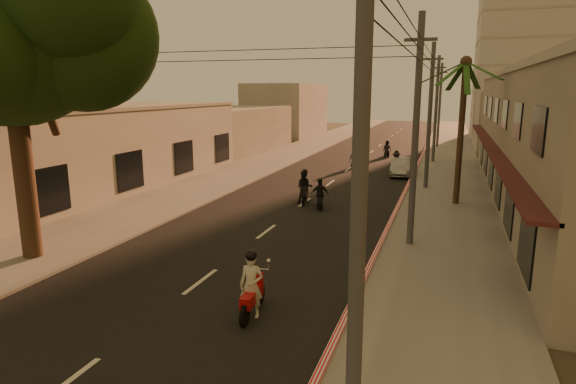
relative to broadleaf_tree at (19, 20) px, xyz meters
name	(u,v)px	position (x,y,z in m)	size (l,w,h in m)	color
ground	(167,307)	(6.61, -2.14, -8.48)	(160.00, 160.00, 0.00)	#383023
road	(330,183)	(6.61, 17.86, -8.47)	(10.00, 140.00, 0.02)	black
sidewalk_right	(447,190)	(14.11, 17.86, -8.42)	(5.00, 140.00, 0.12)	slate
sidewalk_left	(229,176)	(-0.89, 17.86, -8.42)	(5.00, 140.00, 0.12)	slate
curb_stripe	(400,204)	(11.71, 12.86, -8.38)	(0.20, 60.00, 0.20)	red
left_building	(96,147)	(-7.37, 11.86, -5.88)	(8.20, 24.20, 5.20)	#ABA69B
distant_tower	(532,24)	(22.61, 53.86, 5.52)	(12.10, 12.10, 28.00)	#B7B5B2
broadleaf_tree	(19,20)	(0.00, 0.00, 0.00)	(9.60, 8.70, 12.10)	black
palm_tree	(465,71)	(14.61, 13.86, -1.33)	(5.00, 5.00, 8.20)	black
utility_poles	(432,84)	(12.81, 17.86, -1.94)	(1.20, 48.26, 9.00)	#38383A
filler_right	(516,121)	(20.61, 42.86, -5.48)	(8.00, 14.00, 6.00)	#ABA69B
filler_left_near	(230,129)	(-7.39, 31.86, -6.28)	(8.00, 14.00, 4.40)	#ABA69B
filler_left_far	(286,110)	(-7.39, 49.86, -4.98)	(8.00, 14.00, 7.00)	#ABA69B
scooter_red	(252,287)	(9.17, -1.85, -7.62)	(0.79, 1.98, 1.95)	black
scooter_mid_a	(305,188)	(6.65, 11.65, -7.59)	(1.16, 1.96, 1.95)	black
scooter_mid_b	(320,195)	(7.76, 10.71, -7.71)	(1.16, 1.65, 1.67)	black
scooter_far_a	(354,159)	(6.91, 24.66, -7.73)	(0.87, 1.68, 1.65)	black
scooter_far_b	(396,163)	(10.39, 22.98, -7.65)	(1.36, 1.80, 1.79)	black
parked_car	(400,167)	(10.77, 22.45, -7.83)	(1.64, 4.02, 1.30)	#929499
scooter_far_c	(387,149)	(8.57, 32.17, -7.73)	(1.05, 1.61, 1.64)	black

